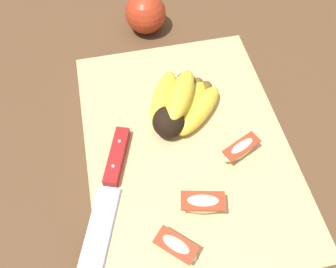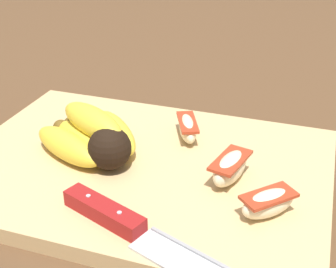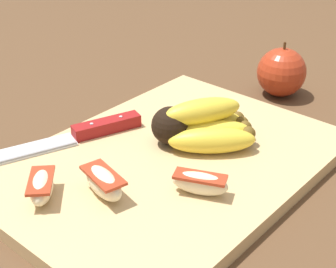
# 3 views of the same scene
# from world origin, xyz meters

# --- Properties ---
(ground_plane) EXTENTS (6.00, 6.00, 0.00)m
(ground_plane) POSITION_xyz_m (0.00, 0.00, 0.00)
(ground_plane) COLOR brown
(cutting_board) EXTENTS (0.46, 0.33, 0.02)m
(cutting_board) POSITION_xyz_m (0.01, 0.02, 0.01)
(cutting_board) COLOR tan
(cutting_board) RESTS_ON ground_plane
(banana_bunch) EXTENTS (0.16, 0.15, 0.06)m
(banana_bunch) POSITION_xyz_m (0.07, 0.01, 0.04)
(banana_bunch) COLOR black
(banana_bunch) RESTS_ON cutting_board
(chefs_knife) EXTENTS (0.27, 0.12, 0.02)m
(chefs_knife) POSITION_xyz_m (-0.04, 0.15, 0.03)
(chefs_knife) COLOR silver
(chefs_knife) RESTS_ON cutting_board
(apple_wedge_near) EXTENTS (0.05, 0.07, 0.03)m
(apple_wedge_near) POSITION_xyz_m (-0.03, -0.06, 0.04)
(apple_wedge_near) COLOR beige
(apple_wedge_near) RESTS_ON cutting_board
(apple_wedge_middle) EXTENTS (0.04, 0.07, 0.03)m
(apple_wedge_middle) POSITION_xyz_m (-0.10, 0.02, 0.04)
(apple_wedge_middle) COLOR beige
(apple_wedge_middle) RESTS_ON cutting_board
(apple_wedge_far) EXTENTS (0.06, 0.06, 0.03)m
(apple_wedge_far) POSITION_xyz_m (-0.15, 0.07, 0.04)
(apple_wedge_far) COLOR beige
(apple_wedge_far) RESTS_ON cutting_board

